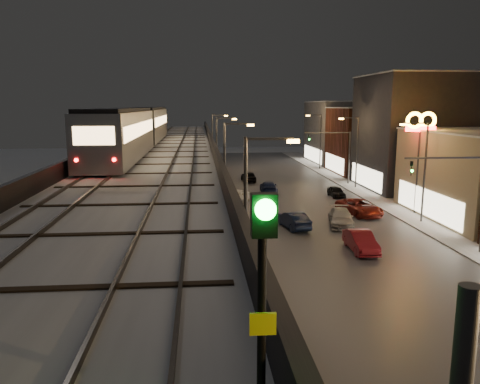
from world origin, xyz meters
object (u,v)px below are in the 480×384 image
car_taxi (278,383)px  car_onc_dark (359,208)px  car_mid_dark (269,188)px  rail_signal (263,261)px  subway_train (138,127)px  car_far_white (249,177)px  car_onc_white (341,218)px  car_mid_silver (236,197)px  car_onc_red (336,192)px  car_near_white (293,221)px  car_onc_silver (361,242)px

car_taxi → car_onc_dark: car_onc_dark is taller
car_mid_dark → rail_signal: bearing=85.7°
subway_train → car_far_white: size_ratio=8.68×
rail_signal → car_onc_white: 36.39m
car_mid_silver → car_onc_red: (11.72, 2.54, -0.15)m
car_far_white → car_onc_white: car_far_white is taller
rail_signal → car_near_white: size_ratio=0.64×
car_onc_red → car_onc_silver: bearing=-102.1°
car_far_white → car_onc_silver: size_ratio=0.96×
car_mid_dark → car_far_white: bearing=-76.0°
car_mid_dark → car_near_white: bearing=93.3°
car_far_white → car_onc_dark: car_onc_dark is taller
car_mid_silver → car_onc_white: bearing=140.9°
rail_signal → car_taxi: 12.59m
car_far_white → car_onc_red: bearing=124.1°
car_near_white → car_onc_silver: 7.68m
car_near_white → car_onc_red: size_ratio=1.22×
rail_signal → car_onc_red: (14.88, 46.34, -7.99)m
car_mid_silver → car_mid_dark: (4.33, 5.65, -0.07)m
car_taxi → car_onc_red: size_ratio=1.22×
car_far_white → car_onc_red: size_ratio=1.19×
car_mid_silver → car_onc_dark: size_ratio=1.01×
car_taxi → car_mid_dark: 40.20m
car_far_white → car_onc_white: bearing=99.8°
car_onc_dark → car_onc_red: bearing=72.3°
car_near_white → car_taxi: bearing=64.7°
subway_train → car_onc_white: size_ratio=7.56×
car_far_white → rail_signal: bearing=81.3°
car_taxi → car_mid_silver: size_ratio=0.80×
car_mid_silver → subway_train: bearing=37.2°
car_onc_silver → car_onc_dark: bearing=73.0°
car_mid_silver → car_far_white: size_ratio=1.29×
car_onc_white → car_taxi: bearing=-99.4°
subway_train → car_taxi: (8.32, -29.59, -7.66)m
car_onc_silver → car_far_white: bearing=100.2°
car_taxi → car_mid_dark: size_ratio=0.91×
car_mid_dark → car_onc_red: car_mid_dark is taller
car_mid_dark → car_far_white: car_far_white is taller
car_mid_dark → car_onc_white: size_ratio=0.98×
car_taxi → car_onc_white: bearing=-97.9°
car_near_white → car_mid_silver: size_ratio=0.80×
rail_signal → car_onc_red: size_ratio=0.78×
subway_train → car_onc_white: (17.91, -5.63, -7.69)m
car_far_white → car_onc_silver: 32.19m
car_mid_silver → car_onc_silver: size_ratio=1.23×
car_mid_silver → car_onc_silver: 19.07m
car_far_white → car_mid_silver: bearing=75.9°
subway_train → car_mid_dark: size_ratio=7.74×
car_far_white → car_onc_silver: car_onc_silver is taller
rail_signal → car_onc_white: bearing=71.1°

